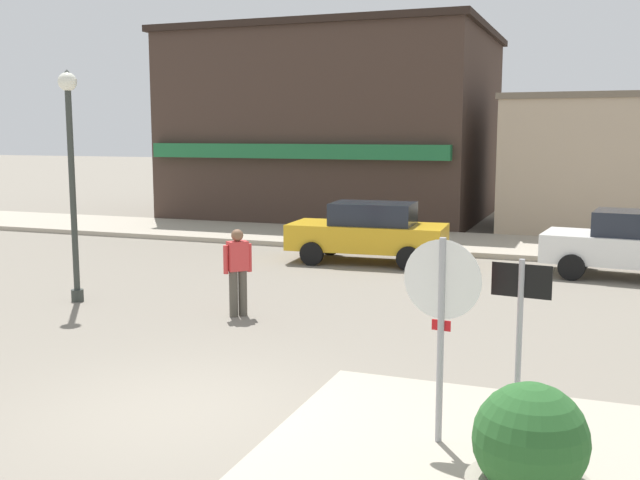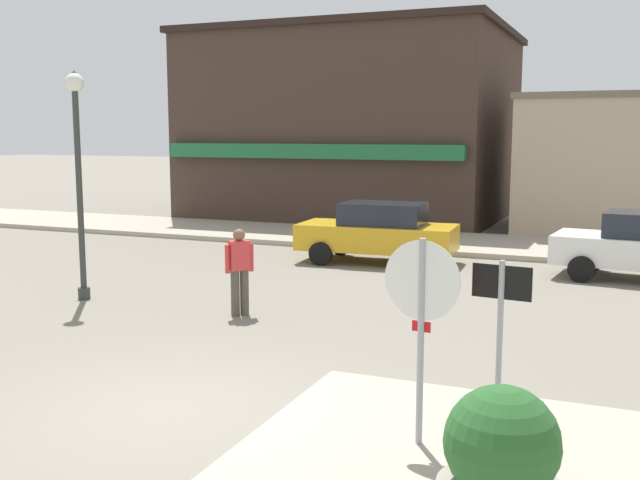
{
  "view_description": "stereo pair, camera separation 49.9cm",
  "coord_description": "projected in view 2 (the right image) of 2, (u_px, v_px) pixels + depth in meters",
  "views": [
    {
      "loc": [
        4.62,
        -7.48,
        3.35
      ],
      "look_at": [
        0.1,
        4.5,
        1.5
      ],
      "focal_mm": 42.0,
      "sensor_mm": 36.0,
      "label": 1
    },
    {
      "loc": [
        5.09,
        -7.3,
        3.35
      ],
      "look_at": [
        0.1,
        4.5,
        1.5
      ],
      "focal_mm": 42.0,
      "sensor_mm": 36.0,
      "label": 2
    }
  ],
  "objects": [
    {
      "name": "pedestrian_crossing_near",
      "position": [
        240.0,
        269.0,
        13.69
      ],
      "size": [
        0.43,
        0.47,
        1.61
      ],
      "color": "#4C473D",
      "rests_on": "ground"
    },
    {
      "name": "kerb_far",
      "position": [
        447.0,
        243.0,
        22.29
      ],
      "size": [
        80.0,
        4.0,
        0.15
      ],
      "primitive_type": "cube",
      "color": "#A89E8C",
      "rests_on": "ground"
    },
    {
      "name": "stop_sign",
      "position": [
        421.0,
        315.0,
        7.58
      ],
      "size": [
        0.82,
        0.12,
        2.3
      ],
      "color": "#9E9EA3",
      "rests_on": "ground"
    },
    {
      "name": "lamp_post",
      "position": [
        78.0,
        152.0,
        14.71
      ],
      "size": [
        0.36,
        0.36,
        4.54
      ],
      "color": "#333833",
      "rests_on": "ground"
    },
    {
      "name": "building_corner_shop",
      "position": [
        356.0,
        126.0,
        29.94
      ],
      "size": [
        11.83,
        9.87,
        7.2
      ],
      "color": "#3D2D26",
      "rests_on": "ground"
    },
    {
      "name": "parked_car_nearest",
      "position": [
        378.0,
        232.0,
        19.24
      ],
      "size": [
        4.1,
        2.07,
        1.56
      ],
      "color": "gold",
      "rests_on": "ground"
    },
    {
      "name": "one_way_sign",
      "position": [
        500.0,
        336.0,
        7.46
      ],
      "size": [
        0.6,
        0.09,
        2.1
      ],
      "color": "#9E9EA3",
      "rests_on": "ground"
    },
    {
      "name": "ground_plane",
      "position": [
        168.0,
        410.0,
        9.09
      ],
      "size": [
        160.0,
        160.0,
        0.0
      ],
      "primitive_type": "plane",
      "color": "gray"
    },
    {
      "name": "planter",
      "position": [
        501.0,
        461.0,
        6.39
      ],
      "size": [
        1.1,
        1.1,
        1.23
      ],
      "color": "gray",
      "rests_on": "ground"
    }
  ]
}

